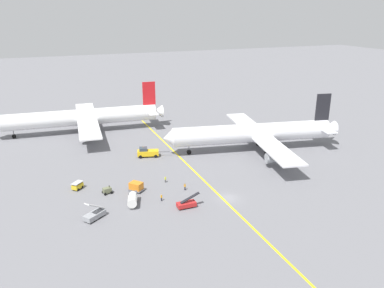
# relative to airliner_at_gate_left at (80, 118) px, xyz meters

# --- Properties ---
(ground_plane) EXTENTS (600.00, 600.00, 0.00)m
(ground_plane) POSITION_rel_airliner_at_gate_left_xyz_m (24.17, -61.63, -5.16)
(ground_plane) COLOR slate
(taxiway_stripe) EXTENTS (0.96, 120.00, 0.01)m
(taxiway_stripe) POSITION_rel_airliner_at_gate_left_xyz_m (22.72, -51.63, -5.15)
(taxiway_stripe) COLOR yellow
(taxiway_stripe) RESTS_ON ground
(airliner_at_gate_left) EXTENTS (57.09, 46.07, 15.92)m
(airliner_at_gate_left) POSITION_rel_airliner_at_gate_left_xyz_m (0.00, 0.00, 0.00)
(airliner_at_gate_left) COLOR white
(airliner_at_gate_left) RESTS_ON ground
(airliner_being_pushed) EXTENTS (52.13, 49.00, 16.03)m
(airliner_being_pushed) POSITION_rel_airliner_at_gate_left_xyz_m (44.79, -36.65, 0.04)
(airliner_being_pushed) COLOR silver
(airliner_being_pushed) RESTS_ON ground
(pushback_tug) EXTENTS (9.13, 4.03, 3.05)m
(pushback_tug) POSITION_rel_airliner_at_gate_left_xyz_m (14.41, -30.31, -3.86)
(pushback_tug) COLOR gold
(pushback_tug) RESTS_ON ground
(gse_baggage_cart_trailing) EXTENTS (3.03, 3.06, 1.71)m
(gse_baggage_cart_trailing) POSITION_rel_airliner_at_gate_left_xyz_m (-6.28, -44.50, -4.30)
(gse_baggage_cart_trailing) COLOR gold
(gse_baggage_cart_trailing) RESTS_ON ground
(gse_container_dolly_flat) EXTENTS (3.74, 3.86, 2.15)m
(gse_container_dolly_flat) POSITION_rel_airliner_at_gate_left_xyz_m (6.06, -50.60, -3.98)
(gse_container_dolly_flat) COLOR slate
(gse_container_dolly_flat) RESTS_ON ground
(gse_belt_loader_portside) EXTENTS (4.92, 1.80, 3.02)m
(gse_belt_loader_portside) POSITION_rel_airliner_at_gate_left_xyz_m (13.94, -62.09, -4.33)
(gse_belt_loader_portside) COLOR red
(gse_belt_loader_portside) RESTS_ON ground
(gse_fuel_bowser_stubby) EXTENTS (3.20, 5.23, 2.40)m
(gse_fuel_bowser_stubby) POSITION_rel_airliner_at_gate_left_xyz_m (3.79, -56.58, -3.83)
(gse_fuel_bowser_stubby) COLOR silver
(gse_fuel_bowser_stubby) RESTS_ON ground
(gse_gpu_cart_small) EXTENTS (2.38, 1.99, 1.90)m
(gse_gpu_cart_small) POSITION_rel_airliner_at_gate_left_xyz_m (-0.32, -49.34, -4.36)
(gse_gpu_cart_small) COLOR #666B4C
(gse_gpu_cart_small) RESTS_ON ground
(gse_stair_truck_yellow) EXTENTS (4.82, 4.25, 4.06)m
(gse_stair_truck_yellow) POSITION_rel_airliner_at_gate_left_xyz_m (-4.63, -59.52, -4.13)
(gse_stair_truck_yellow) COLOR gray
(gse_stair_truck_yellow) RESTS_ON ground
(ground_crew_marshaller_foreground) EXTENTS (0.36, 0.36, 1.55)m
(ground_crew_marshaller_foreground) POSITION_rel_airliner_at_gate_left_xyz_m (13.70, -48.59, -4.36)
(ground_crew_marshaller_foreground) COLOR #4C4C51
(ground_crew_marshaller_foreground) RESTS_ON ground
(ground_crew_ramp_agent_by_cones) EXTENTS (0.36, 0.36, 1.57)m
(ground_crew_ramp_agent_by_cones) POSITION_rel_airliner_at_gate_left_xyz_m (9.94, -57.30, -4.35)
(ground_crew_ramp_agent_by_cones) COLOR black
(ground_crew_ramp_agent_by_cones) RESTS_ON ground
(ground_crew_wing_walker_right) EXTENTS (0.50, 0.36, 1.68)m
(ground_crew_wing_walker_right) POSITION_rel_airliner_at_gate_left_xyz_m (16.57, -54.24, -4.28)
(ground_crew_wing_walker_right) COLOR black
(ground_crew_wing_walker_right) RESTS_ON ground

